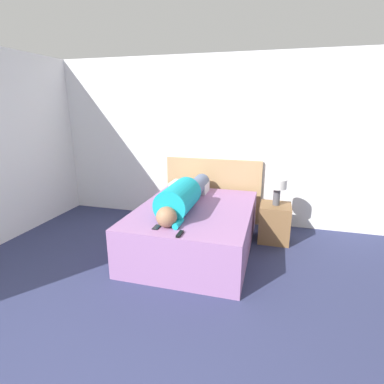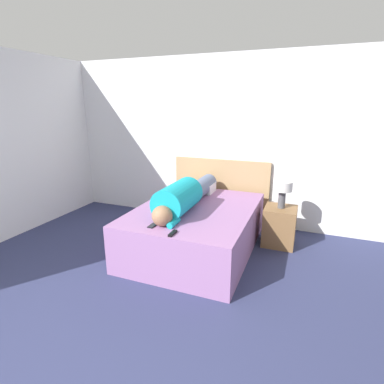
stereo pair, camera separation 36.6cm
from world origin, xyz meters
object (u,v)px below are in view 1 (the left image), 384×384
object	(u,v)px
cell_phone	(157,227)
table_lamp	(277,186)
bed	(195,228)
person_lying	(183,196)
tv_remote	(180,234)
pillow_near_headboard	(189,187)
nightstand	(274,223)

from	to	relation	value
cell_phone	table_lamp	bearing A→B (deg)	46.74
bed	table_lamp	size ratio (longest dim) A/B	5.25
person_lying	tv_remote	xyz separation A→B (m)	(0.20, -0.78, -0.15)
person_lying	cell_phone	world-z (taller)	person_lying
person_lying	pillow_near_headboard	world-z (taller)	person_lying
cell_phone	tv_remote	bearing A→B (deg)	-21.19
pillow_near_headboard	table_lamp	bearing A→B (deg)	-7.02
nightstand	pillow_near_headboard	distance (m)	1.36
table_lamp	cell_phone	xyz separation A→B (m)	(-1.24, -1.31, -0.20)
nightstand	person_lying	bearing A→B (deg)	-150.42
person_lying	cell_phone	bearing A→B (deg)	-98.29
bed	nightstand	size ratio (longest dim) A/B	3.65
cell_phone	person_lying	bearing A→B (deg)	81.71
table_lamp	person_lying	distance (m)	1.31
table_lamp	pillow_near_headboard	bearing A→B (deg)	172.98
bed	person_lying	world-z (taller)	person_lying
bed	person_lying	distance (m)	0.48
table_lamp	tv_remote	distance (m)	1.72
person_lying	pillow_near_headboard	distance (m)	0.83
bed	pillow_near_headboard	xyz separation A→B (m)	(-0.29, 0.72, 0.36)
bed	table_lamp	bearing A→B (deg)	29.20
pillow_near_headboard	tv_remote	xyz separation A→B (m)	(0.36, -1.59, -0.06)
nightstand	table_lamp	xyz separation A→B (m)	(0.00, 0.00, 0.53)
bed	table_lamp	world-z (taller)	table_lamp
table_lamp	tv_remote	size ratio (longest dim) A/B	2.45
tv_remote	cell_phone	size ratio (longest dim) A/B	1.15
nightstand	pillow_near_headboard	world-z (taller)	pillow_near_headboard
bed	cell_phone	world-z (taller)	cell_phone
table_lamp	pillow_near_headboard	xyz separation A→B (m)	(-1.30, 0.16, -0.14)
bed	person_lying	xyz separation A→B (m)	(-0.13, -0.08, 0.46)
bed	tv_remote	xyz separation A→B (m)	(0.07, -0.87, 0.30)
person_lying	pillow_near_headboard	xyz separation A→B (m)	(-0.16, 0.81, -0.09)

